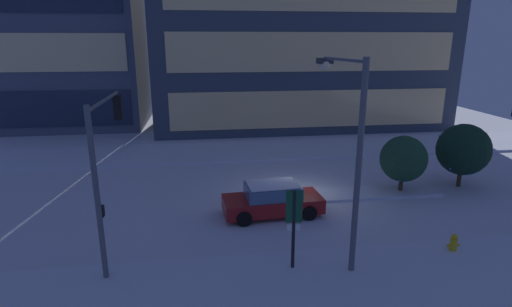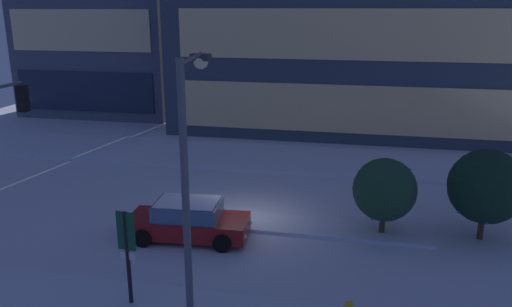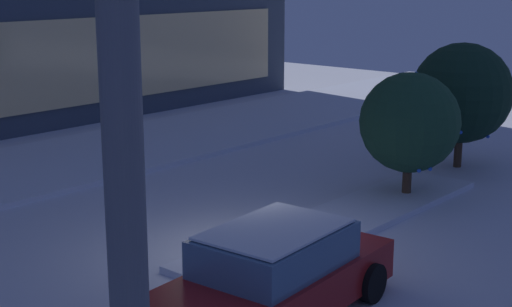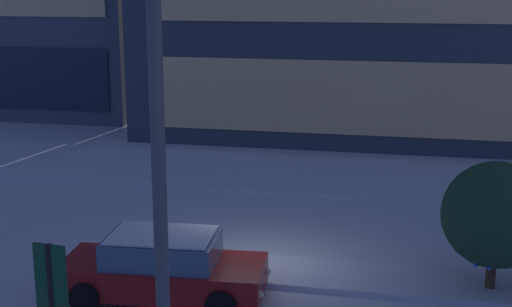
{
  "view_description": "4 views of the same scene",
  "coord_description": "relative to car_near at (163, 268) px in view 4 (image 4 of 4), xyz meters",
  "views": [
    {
      "loc": [
        -4.77,
        -18.94,
        7.71
      ],
      "look_at": [
        -2.09,
        0.31,
        2.19
      ],
      "focal_mm": 28.1,
      "sensor_mm": 36.0,
      "label": 1
    },
    {
      "loc": [
        4.38,
        -18.88,
        8.39
      ],
      "look_at": [
        0.19,
        1.05,
        2.49
      ],
      "focal_mm": 35.58,
      "sensor_mm": 36.0,
      "label": 2
    },
    {
      "loc": [
        -10.09,
        -9.2,
        5.24
      ],
      "look_at": [
        0.74,
        0.19,
        1.83
      ],
      "focal_mm": 52.84,
      "sensor_mm": 36.0,
      "label": 3
    },
    {
      "loc": [
        3.36,
        -16.36,
        6.83
      ],
      "look_at": [
        -0.1,
        0.1,
        2.82
      ],
      "focal_mm": 50.49,
      "sensor_mm": 36.0,
      "label": 4
    }
  ],
  "objects": [
    {
      "name": "decorated_tree_median",
      "position": [
        7.11,
        1.76,
        1.14
      ],
      "size": [
        2.37,
        2.37,
        3.04
      ],
      "color": "#473323",
      "rests_on": "ground"
    },
    {
      "name": "street_lamp_arched",
      "position": [
        1.7,
        -4.22,
        4.06
      ],
      "size": [
        0.77,
        3.11,
        7.24
      ],
      "rotation": [
        0.0,
        0.0,
        1.71
      ],
      "color": "#565960",
      "rests_on": "ground"
    },
    {
      "name": "curb_strip_far",
      "position": [
        1.69,
        10.81,
        -0.64
      ],
      "size": [
        52.0,
        5.2,
        0.14
      ],
      "primitive_type": "cube",
      "color": "silver",
      "rests_on": "ground"
    },
    {
      "name": "median_strip",
      "position": [
        4.54,
        1.82,
        -0.64
      ],
      "size": [
        9.0,
        1.8,
        0.14
      ],
      "primitive_type": "cube",
      "color": "silver",
      "rests_on": "ground"
    },
    {
      "name": "car_near",
      "position": [
        0.0,
        0.0,
        0.0
      ],
      "size": [
        4.65,
        2.26,
        1.49
      ],
      "rotation": [
        0.0,
        0.0,
        0.07
      ],
      "color": "maroon",
      "rests_on": "ground"
    },
    {
      "name": "ground",
      "position": [
        1.69,
        2.3,
        -0.71
      ],
      "size": [
        52.0,
        52.0,
        0.0
      ],
      "primitive_type": "plane",
      "color": "silver"
    }
  ]
}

